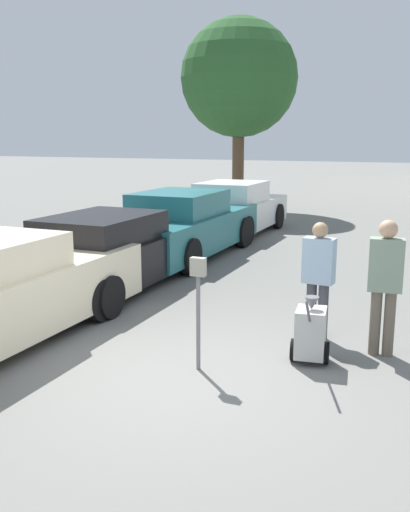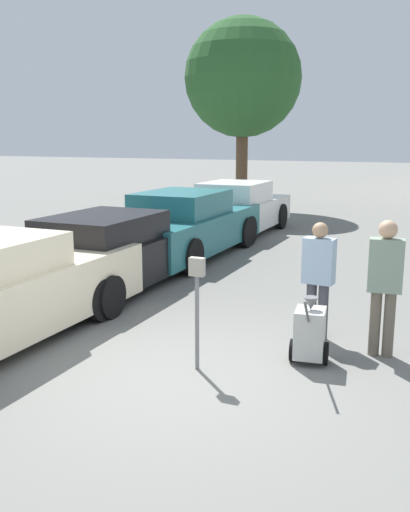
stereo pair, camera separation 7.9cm
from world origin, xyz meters
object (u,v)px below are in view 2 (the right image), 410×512
at_px(parked_car_black, 109,254).
at_px(parked_car_white, 236,210).
at_px(person_supervisor, 385,280).
at_px(parked_car_teal, 185,226).
at_px(person_worker, 318,274).
at_px(parking_meter, 197,292).
at_px(equipment_cart, 310,333).

height_order(parked_car_black, parked_car_white, parked_car_white).
distance_m(parked_car_black, person_supervisor, 5.15).
xyz_separation_m(parked_car_teal, person_worker, (4.06, -4.27, 0.20)).
distance_m(parked_car_black, parked_car_white, 6.62).
bearing_deg(parked_car_teal, person_supervisor, -42.75).
xyz_separation_m(person_worker, person_supervisor, (0.90, -0.30, 0.08)).
distance_m(parking_meter, person_supervisor, 2.39).
xyz_separation_m(parked_car_white, parking_meter, (2.98, -9.33, 0.26)).
bearing_deg(equipment_cart, person_worker, 89.35).
relative_size(parked_car_black, parked_car_teal, 1.01).
xyz_separation_m(parked_car_white, person_supervisor, (4.96, -7.98, 0.30)).
height_order(parked_car_black, equipment_cart, parked_car_black).
xyz_separation_m(parking_meter, person_supervisor, (1.98, 1.34, 0.04)).
bearing_deg(parked_car_teal, parking_meter, -63.31).
bearing_deg(person_worker, parking_meter, 61.97).
relative_size(parking_meter, person_worker, 0.84).
relative_size(parked_car_white, person_supervisor, 2.73).
height_order(parked_car_black, person_supervisor, person_supervisor).
height_order(parked_car_black, parking_meter, parked_car_black).
height_order(parked_car_teal, person_worker, person_worker).
bearing_deg(parked_car_white, parking_meter, -72.34).
xyz_separation_m(person_supervisor, equipment_cart, (-0.79, -0.60, -0.62)).
distance_m(person_worker, equipment_cart, 1.05).
distance_m(person_worker, person_supervisor, 0.95).
distance_m(parked_car_black, person_worker, 4.20).
bearing_deg(parking_meter, parked_car_white, 107.73).
bearing_deg(parking_meter, parked_car_teal, 116.75).
relative_size(parked_car_black, parking_meter, 3.82).
relative_size(person_worker, person_supervisor, 0.93).
distance_m(parked_car_teal, equipment_cart, 6.65).
relative_size(person_worker, equipment_cart, 1.63).
relative_size(parked_car_white, parking_meter, 3.48).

